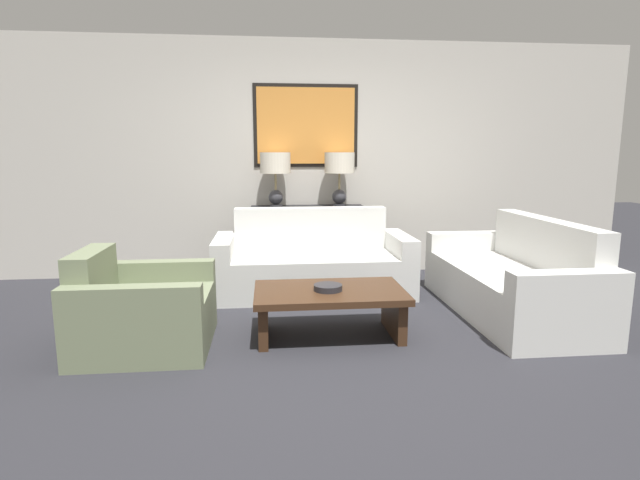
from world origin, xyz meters
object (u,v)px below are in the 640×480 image
at_px(table_lamp_left, 275,169).
at_px(coffee_table, 330,302).
at_px(console_table, 308,242).
at_px(table_lamp_right, 339,168).
at_px(armchair_near_back_wall, 142,312).
at_px(couch_by_side, 512,282).
at_px(decorative_bowl, 328,288).
at_px(couch_by_back_wall, 313,265).

height_order(table_lamp_left, coffee_table, table_lamp_left).
xyz_separation_m(console_table, table_lamp_left, (-0.35, 0.00, 0.82)).
relative_size(console_table, table_lamp_left, 2.13).
xyz_separation_m(table_lamp_right, coffee_table, (-0.34, -1.88, -0.96)).
bearing_deg(armchair_near_back_wall, console_table, 54.96).
xyz_separation_m(console_table, table_lamp_right, (0.35, 0.00, 0.82)).
xyz_separation_m(couch_by_side, decorative_bowl, (-1.68, -0.42, 0.11)).
bearing_deg(couch_by_back_wall, table_lamp_left, 119.50).
distance_m(couch_by_side, decorative_bowl, 1.74).
bearing_deg(armchair_near_back_wall, couch_by_back_wall, 44.05).
distance_m(console_table, couch_by_back_wall, 0.64).
bearing_deg(table_lamp_left, coffee_table, -78.85).
bearing_deg(couch_by_back_wall, coffee_table, -89.29).
height_order(console_table, table_lamp_left, table_lamp_left).
relative_size(table_lamp_left, couch_by_side, 0.31).
relative_size(decorative_bowl, armchair_near_back_wall, 0.24).
relative_size(coffee_table, armchair_near_back_wall, 1.26).
height_order(console_table, coffee_table, console_table).
distance_m(couch_by_back_wall, armchair_near_back_wall, 1.90).
bearing_deg(couch_by_back_wall, console_table, 90.00).
bearing_deg(table_lamp_right, armchair_near_back_wall, -131.45).
bearing_deg(decorative_bowl, table_lamp_right, 79.48).
xyz_separation_m(coffee_table, decorative_bowl, (-0.01, -0.03, 0.12)).
height_order(couch_by_back_wall, armchair_near_back_wall, couch_by_back_wall).
bearing_deg(couch_by_side, table_lamp_right, 131.96).
distance_m(couch_by_back_wall, couch_by_side, 1.89).
relative_size(table_lamp_left, table_lamp_right, 1.00).
xyz_separation_m(table_lamp_left, couch_by_side, (2.04, -1.48, -0.95)).
height_order(table_lamp_left, armchair_near_back_wall, table_lamp_left).
bearing_deg(couch_by_side, table_lamp_left, 144.04).
bearing_deg(couch_by_side, couch_by_back_wall, 153.14).
height_order(table_lamp_left, decorative_bowl, table_lamp_left).
xyz_separation_m(couch_by_back_wall, armchair_near_back_wall, (-1.37, -1.32, -0.02)).
bearing_deg(coffee_table, couch_by_side, 13.42).
distance_m(table_lamp_right, couch_by_side, 2.20).
bearing_deg(couch_by_side, console_table, 138.71).
bearing_deg(couch_by_back_wall, table_lamp_right, 60.50).
height_order(couch_by_back_wall, decorative_bowl, couch_by_back_wall).
relative_size(console_table, table_lamp_right, 2.13).
height_order(table_lamp_right, coffee_table, table_lamp_right).
relative_size(table_lamp_left, couch_by_back_wall, 0.31).
relative_size(couch_by_back_wall, coffee_table, 1.70).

